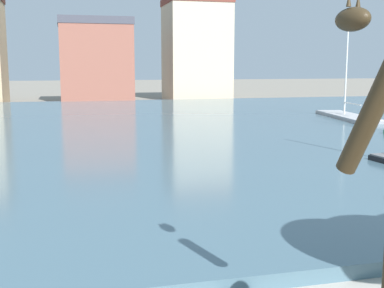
{
  "coord_description": "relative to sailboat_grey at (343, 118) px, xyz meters",
  "views": [
    {
      "loc": [
        -2.32,
        -0.87,
        4.11
      ],
      "look_at": [
        0.71,
        10.99,
        2.2
      ],
      "focal_mm": 46.78,
      "sensor_mm": 36.0,
      "label": 1
    }
  ],
  "objects": [
    {
      "name": "harbor_water",
      "position": [
        -17.44,
        -1.23,
        -0.14
      ],
      "size": [
        86.55,
        47.08,
        0.42
      ],
      "primitive_type": "cube",
      "color": "#476675",
      "rests_on": "ground"
    },
    {
      "name": "sailboat_grey",
      "position": [
        0.0,
        0.0,
        0.0
      ],
      "size": [
        3.21,
        9.15,
        6.56
      ],
      "color": "#939399",
      "rests_on": "ground"
    },
    {
      "name": "townhouse_wide_warehouse",
      "position": [
        -16.2,
        24.52,
        4.32
      ],
      "size": [
        7.95,
        6.18,
        9.32
      ],
      "color": "#8E5142",
      "rests_on": "ground"
    },
    {
      "name": "townhouse_end_terrace",
      "position": [
        -4.01,
        26.98,
        5.75
      ],
      "size": [
        7.44,
        7.13,
        12.17
      ],
      "color": "#C6B293",
      "rests_on": "ground"
    }
  ]
}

